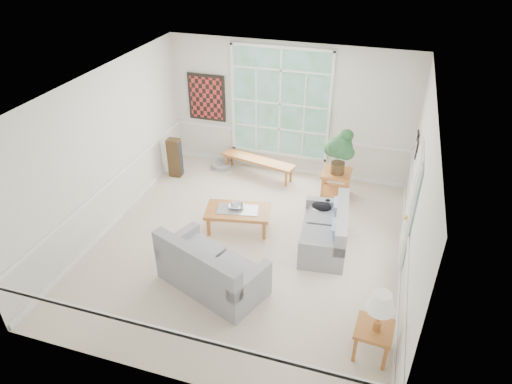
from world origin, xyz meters
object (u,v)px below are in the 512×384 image
at_px(loveseat_right, 324,227).
at_px(coffee_table, 238,219).
at_px(loveseat_front, 212,263).
at_px(side_table, 372,341).
at_px(end_table, 336,184).

height_order(loveseat_right, coffee_table, loveseat_right).
distance_m(loveseat_front, side_table, 2.69).
xyz_separation_m(coffee_table, end_table, (1.60, 1.75, 0.08)).
relative_size(loveseat_front, side_table, 3.40).
xyz_separation_m(loveseat_right, loveseat_front, (-1.54, -1.57, 0.06)).
bearing_deg(side_table, coffee_table, 140.93).
bearing_deg(side_table, end_table, 105.84).
distance_m(loveseat_right, side_table, 2.45).
bearing_deg(end_table, coffee_table, -132.52).
relative_size(loveseat_right, loveseat_front, 0.87).
relative_size(end_table, side_table, 1.18).
bearing_deg(end_table, loveseat_right, -88.16).
relative_size(coffee_table, end_table, 2.00).
xyz_separation_m(loveseat_right, side_table, (1.07, -2.20, -0.16)).
distance_m(coffee_table, end_table, 2.37).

